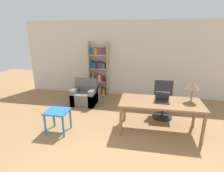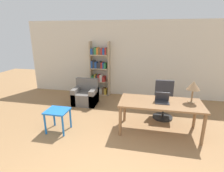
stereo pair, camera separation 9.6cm
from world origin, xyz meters
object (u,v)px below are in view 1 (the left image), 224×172
(office_chair, at_px, (163,101))
(table_lamp, at_px, (193,86))
(side_table_blue, at_px, (58,115))
(bookshelf, at_px, (98,71))
(armchair, at_px, (85,96))
(desk, at_px, (160,105))
(laptop, at_px, (162,100))

(office_chair, bearing_deg, table_lamp, -52.31)
(side_table_blue, bearing_deg, bookshelf, 84.12)
(table_lamp, xyz_separation_m, armchair, (-2.99, 1.16, -0.87))
(office_chair, relative_size, armchair, 1.25)
(desk, relative_size, side_table_blue, 3.44)
(laptop, relative_size, side_table_blue, 0.58)
(table_lamp, distance_m, bookshelf, 3.50)
(office_chair, bearing_deg, side_table_blue, -153.02)
(table_lamp, bearing_deg, desk, -169.63)
(laptop, height_order, bookshelf, bookshelf)
(desk, height_order, table_lamp, table_lamp)
(table_lamp, bearing_deg, side_table_blue, -169.12)
(desk, relative_size, armchair, 2.27)
(table_lamp, bearing_deg, laptop, -168.18)
(table_lamp, distance_m, office_chair, 1.11)
(office_chair, bearing_deg, bookshelf, 147.22)
(desk, bearing_deg, bookshelf, 132.71)
(table_lamp, xyz_separation_m, office_chair, (-0.54, 0.69, -0.68))
(side_table_blue, distance_m, armchair, 1.75)
(bookshelf, bearing_deg, desk, -47.29)
(office_chair, relative_size, side_table_blue, 1.89)
(office_chair, relative_size, bookshelf, 0.52)
(desk, xyz_separation_m, armchair, (-2.30, 1.28, -0.39))
(desk, distance_m, bookshelf, 3.08)
(laptop, relative_size, bookshelf, 0.16)
(bookshelf, bearing_deg, table_lamp, -37.59)
(office_chair, bearing_deg, armchair, 169.32)
(desk, bearing_deg, office_chair, 79.67)
(laptop, xyz_separation_m, armchair, (-2.33, 1.29, -0.53))
(laptop, height_order, armchair, laptop)
(desk, distance_m, laptop, 0.15)
(armchair, xyz_separation_m, bookshelf, (0.22, 0.98, 0.65))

